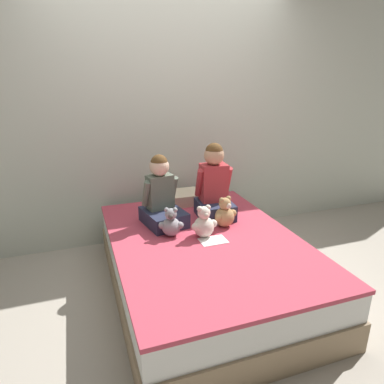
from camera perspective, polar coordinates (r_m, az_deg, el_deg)
The scene contains 10 objects.
ground_plane at distance 2.95m, azimuth 2.14°, elevation -15.73°, with size 14.00×14.00×0.00m, color #B2A899.
wall_behind_bed at distance 3.52m, azimuth -4.41°, elevation 11.94°, with size 8.00×0.06×2.50m.
bed at distance 2.82m, azimuth 2.20°, elevation -11.92°, with size 1.44×1.97×0.46m.
child_on_left at distance 2.91m, azimuth -5.09°, elevation -0.96°, with size 0.37×0.44×0.60m.
child_on_right at distance 3.04m, azimuth 3.72°, elevation 0.99°, with size 0.33×0.36×0.67m.
teddy_bear_held_by_left_child at distance 2.72m, azimuth -3.51°, elevation -5.33°, with size 0.19×0.15×0.24m.
teddy_bear_held_by_right_child at distance 2.89m, azimuth 5.48°, elevation -3.66°, with size 0.21×0.17×0.26m.
teddy_bear_between_children at distance 2.70m, azimuth 1.96°, elevation -5.29°, with size 0.22×0.16×0.26m.
pillow_at_headboard at distance 3.40m, azimuth -2.71°, elevation -1.07°, with size 0.49×0.29×0.11m.
sign_card at distance 2.68m, azimuth 3.55°, elevation -8.08°, with size 0.21×0.15×0.00m.
Camera 1 is at (-0.90, -2.25, 1.68)m, focal length 32.00 mm.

